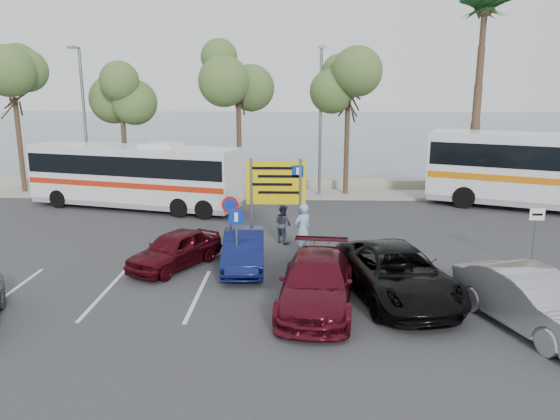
{
  "coord_description": "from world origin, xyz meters",
  "views": [
    {
      "loc": [
        1.81,
        -16.45,
        6.29
      ],
      "look_at": [
        1.16,
        3.0,
        1.73
      ],
      "focal_mm": 35.0,
      "sensor_mm": 36.0,
      "label": 1
    }
  ],
  "objects_px": {
    "car_red": "(175,249)",
    "suv_black": "(397,273)",
    "street_lamp_left": "(84,114)",
    "pedestrian_far": "(283,224)",
    "car_silver_b": "(532,301)",
    "street_lamp_right": "(320,114)",
    "coach_bus_left": "(134,178)",
    "car_blue": "(244,250)",
    "direction_sign": "(276,190)",
    "pedestrian_near": "(303,230)",
    "car_maroon": "(317,283)"
  },
  "relations": [
    {
      "from": "coach_bus_left",
      "to": "car_red",
      "type": "distance_m",
      "value": 9.92
    },
    {
      "from": "car_silver_b",
      "to": "street_lamp_right",
      "type": "bearing_deg",
      "value": 86.02
    },
    {
      "from": "street_lamp_left",
      "to": "car_silver_b",
      "type": "xyz_separation_m",
      "value": [
        17.9,
        -16.54,
        -3.83
      ]
    },
    {
      "from": "car_silver_b",
      "to": "pedestrian_far",
      "type": "xyz_separation_m",
      "value": [
        -6.67,
        7.64,
        0.01
      ]
    },
    {
      "from": "street_lamp_right",
      "to": "pedestrian_near",
      "type": "xyz_separation_m",
      "value": [
        -1.0,
        -10.52,
        -3.62
      ]
    },
    {
      "from": "street_lamp_right",
      "to": "pedestrian_far",
      "type": "xyz_separation_m",
      "value": [
        -1.78,
        -8.9,
        -3.82
      ]
    },
    {
      "from": "car_maroon",
      "to": "suv_black",
      "type": "relative_size",
      "value": 0.91
    },
    {
      "from": "car_maroon",
      "to": "pedestrian_near",
      "type": "bearing_deg",
      "value": 99.78
    },
    {
      "from": "direction_sign",
      "to": "pedestrian_far",
      "type": "xyz_separation_m",
      "value": [
        0.22,
        1.42,
        -1.65
      ]
    },
    {
      "from": "street_lamp_left",
      "to": "direction_sign",
      "type": "xyz_separation_m",
      "value": [
        11.0,
        -10.32,
        -2.17
      ]
    },
    {
      "from": "street_lamp_left",
      "to": "suv_black",
      "type": "xyz_separation_m",
      "value": [
        14.76,
        -14.54,
        -3.83
      ]
    },
    {
      "from": "car_silver_b",
      "to": "pedestrian_near",
      "type": "height_order",
      "value": "pedestrian_near"
    },
    {
      "from": "street_lamp_left",
      "to": "car_blue",
      "type": "bearing_deg",
      "value": -50.43
    },
    {
      "from": "pedestrian_near",
      "to": "street_lamp_left",
      "type": "bearing_deg",
      "value": -78.83
    },
    {
      "from": "car_red",
      "to": "suv_black",
      "type": "bearing_deg",
      "value": 10.09
    },
    {
      "from": "coach_bus_left",
      "to": "suv_black",
      "type": "relative_size",
      "value": 2.02
    },
    {
      "from": "car_blue",
      "to": "car_red",
      "type": "xyz_separation_m",
      "value": [
        -2.4,
        0.04,
        -0.0
      ]
    },
    {
      "from": "street_lamp_left",
      "to": "car_red",
      "type": "xyz_separation_m",
      "value": [
        7.56,
        -12.02,
        -3.95
      ]
    },
    {
      "from": "street_lamp_left",
      "to": "coach_bus_left",
      "type": "height_order",
      "value": "street_lamp_left"
    },
    {
      "from": "car_red",
      "to": "street_lamp_right",
      "type": "bearing_deg",
      "value": 95.08
    },
    {
      "from": "suv_black",
      "to": "pedestrian_far",
      "type": "bearing_deg",
      "value": 110.0
    },
    {
      "from": "car_red",
      "to": "pedestrian_far",
      "type": "xyz_separation_m",
      "value": [
        3.66,
        3.12,
        0.13
      ]
    },
    {
      "from": "car_maroon",
      "to": "car_silver_b",
      "type": "distance_m",
      "value": 5.67
    },
    {
      "from": "car_blue",
      "to": "car_maroon",
      "type": "height_order",
      "value": "car_maroon"
    },
    {
      "from": "car_blue",
      "to": "car_silver_b",
      "type": "distance_m",
      "value": 9.11
    },
    {
      "from": "coach_bus_left",
      "to": "pedestrian_near",
      "type": "bearing_deg",
      "value": -41.41
    },
    {
      "from": "street_lamp_right",
      "to": "car_silver_b",
      "type": "relative_size",
      "value": 1.71
    },
    {
      "from": "street_lamp_left",
      "to": "car_blue",
      "type": "xyz_separation_m",
      "value": [
        9.96,
        -12.06,
        -3.95
      ]
    },
    {
      "from": "car_maroon",
      "to": "suv_black",
      "type": "distance_m",
      "value": 2.52
    },
    {
      "from": "car_blue",
      "to": "car_silver_b",
      "type": "bearing_deg",
      "value": -33.05
    },
    {
      "from": "suv_black",
      "to": "pedestrian_near",
      "type": "xyz_separation_m",
      "value": [
        -2.76,
        4.03,
        0.21
      ]
    },
    {
      "from": "car_red",
      "to": "coach_bus_left",
      "type": "bearing_deg",
      "value": 143.72
    },
    {
      "from": "pedestrian_far",
      "to": "car_silver_b",
      "type": "bearing_deg",
      "value": 178.68
    },
    {
      "from": "car_red",
      "to": "pedestrian_far",
      "type": "height_order",
      "value": "pedestrian_far"
    },
    {
      "from": "suv_black",
      "to": "pedestrian_near",
      "type": "relative_size",
      "value": 2.81
    },
    {
      "from": "street_lamp_right",
      "to": "pedestrian_near",
      "type": "distance_m",
      "value": 11.17
    },
    {
      "from": "direction_sign",
      "to": "car_blue",
      "type": "xyz_separation_m",
      "value": [
        -1.04,
        -1.73,
        -1.78
      ]
    },
    {
      "from": "direction_sign",
      "to": "pedestrian_near",
      "type": "relative_size",
      "value": 1.84
    },
    {
      "from": "street_lamp_left",
      "to": "direction_sign",
      "type": "distance_m",
      "value": 15.24
    },
    {
      "from": "car_red",
      "to": "pedestrian_near",
      "type": "distance_m",
      "value": 4.7
    },
    {
      "from": "pedestrian_far",
      "to": "direction_sign",
      "type": "bearing_deg",
      "value": 128.75
    },
    {
      "from": "coach_bus_left",
      "to": "pedestrian_far",
      "type": "distance_m",
      "value": 9.74
    },
    {
      "from": "direction_sign",
      "to": "pedestrian_near",
      "type": "bearing_deg",
      "value": -11.06
    },
    {
      "from": "street_lamp_right",
      "to": "car_maroon",
      "type": "distance_m",
      "value": 15.8
    },
    {
      "from": "car_maroon",
      "to": "car_silver_b",
      "type": "xyz_separation_m",
      "value": [
        5.53,
        -1.24,
        0.04
      ]
    },
    {
      "from": "coach_bus_left",
      "to": "pedestrian_far",
      "type": "height_order",
      "value": "coach_bus_left"
    },
    {
      "from": "car_silver_b",
      "to": "pedestrian_far",
      "type": "relative_size",
      "value": 3.01
    },
    {
      "from": "car_maroon",
      "to": "pedestrian_far",
      "type": "relative_size",
      "value": 3.23
    },
    {
      "from": "street_lamp_left",
      "to": "street_lamp_right",
      "type": "relative_size",
      "value": 1.0
    },
    {
      "from": "car_blue",
      "to": "pedestrian_far",
      "type": "xyz_separation_m",
      "value": [
        1.26,
        3.16,
        0.13
      ]
    }
  ]
}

